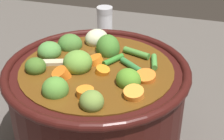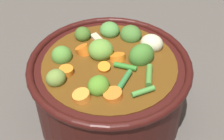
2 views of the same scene
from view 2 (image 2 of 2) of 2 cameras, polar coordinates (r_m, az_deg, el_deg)
The scene contains 2 objects.
ground_plane at distance 0.58m, azimuth -0.38°, elevation -8.25°, with size 1.10×1.10×0.00m, color #514C47.
cooking_pot at distance 0.52m, azimuth -0.41°, elevation -3.38°, with size 0.25×0.25×0.15m.
Camera 2 is at (-0.07, -0.36, 0.44)m, focal length 50.84 mm.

